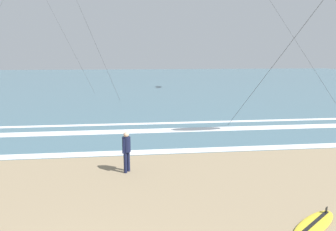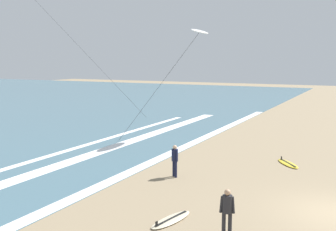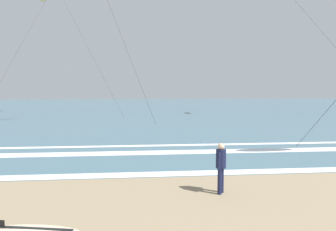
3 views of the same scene
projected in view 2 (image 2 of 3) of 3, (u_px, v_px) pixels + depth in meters
The scene contains 8 objects.
wave_foam_shoreline at pixel (113, 180), 19.09m from camera, with size 56.62×0.72×0.01m, color white.
wave_foam_mid_break at pixel (69, 162), 22.44m from camera, with size 43.69×1.04×0.01m, color white.
wave_foam_outer_break at pixel (33, 161), 22.76m from camera, with size 38.96×0.53×0.01m, color white.
surfer_right_near at pixel (227, 208), 12.91m from camera, with size 0.32×0.51×1.60m.
surfer_mid_group at pixel (175, 158), 19.56m from camera, with size 0.36×0.47×1.60m.
surfboard_right_spare at pixel (288, 164), 22.04m from camera, with size 2.05×1.73×0.25m.
surfboard_near_water at pixel (171, 220), 14.31m from camera, with size 2.18×1.01×0.25m.
kite_white_far_right at pixel (200, 32), 28.55m from camera, with size 5.00×5.28×7.95m.
Camera 2 is at (-15.65, -0.80, 5.72)m, focal length 42.74 mm.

